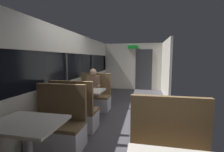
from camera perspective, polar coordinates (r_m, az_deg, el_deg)
The scene contains 10 objects.
ground_plane at distance 4.15m, azimuth 2.81°, elevation -15.84°, with size 3.30×9.20×0.02m, color #423F44.
carriage_window_panel_left at distance 4.33m, azimuth -16.45°, elevation 0.15°, with size 0.09×8.48×2.30m.
carriage_end_bulkhead at distance 8.02m, azimuth 7.87°, elevation 3.31°, with size 2.90×0.11×2.30m.
carriage_aisle_panel_right at distance 6.86m, azimuth 18.88°, elevation 2.62°, with size 0.08×2.40×2.30m, color beige.
dining_table_near_window at distance 2.43m, azimuth -28.14°, elevation -16.57°, with size 0.90×0.70×0.74m.
bench_near_window_facing_entry at distance 3.08m, azimuth -19.10°, elevation -17.54°, with size 0.95×0.50×1.10m.
dining_table_mid_window at distance 4.20m, azimuth -9.31°, elevation -6.34°, with size 0.90×0.70×0.74m.
bench_mid_window_facing_end at distance 3.67m, azimuth -13.21°, elevation -13.39°, with size 0.95×0.50×1.10m.
bench_mid_window_facing_entry at distance 4.91m, azimuth -6.31°, elevation -8.16°, with size 0.95×0.50×1.10m.
seated_passenger at distance 4.80m, azimuth -6.61°, elevation -5.95°, with size 0.47×0.55×1.26m.
Camera 1 is at (0.58, -3.80, 1.56)m, focal length 25.33 mm.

